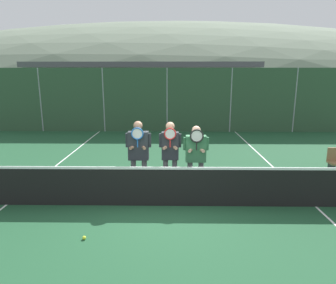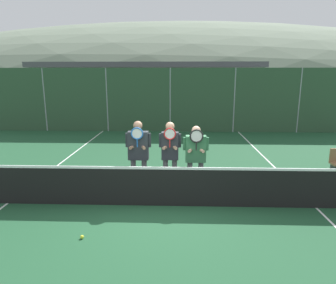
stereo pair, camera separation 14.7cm
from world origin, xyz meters
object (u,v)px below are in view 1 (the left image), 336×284
(player_center_left, at_px, (170,151))
(car_left_of_center, at_px, (140,110))
(tennis_ball_on_court, at_px, (84,238))
(player_center_right, at_px, (196,153))
(car_far_left, at_px, (60,110))
(car_center, at_px, (224,110))
(player_leftmost, at_px, (139,151))
(car_right_of_center, at_px, (314,110))

(player_center_left, bearing_deg, car_left_of_center, 100.19)
(car_left_of_center, distance_m, tennis_ball_on_court, 12.85)
(player_center_right, distance_m, car_far_left, 12.78)
(car_left_of_center, xyz_separation_m, car_center, (5.01, 0.01, 0.03))
(player_leftmost, relative_size, car_right_of_center, 0.40)
(car_far_left, bearing_deg, player_leftmost, -60.80)
(car_center, relative_size, car_right_of_center, 0.99)
(player_leftmost, bearing_deg, tennis_ball_on_court, -109.44)
(car_left_of_center, relative_size, car_right_of_center, 0.92)
(player_center_right, bearing_deg, car_right_of_center, 53.32)
(car_far_left, bearing_deg, tennis_ball_on_court, -68.15)
(player_center_left, height_order, tennis_ball_on_court, player_center_left)
(player_leftmost, bearing_deg, player_center_left, 7.16)
(car_left_of_center, height_order, car_right_of_center, car_right_of_center)
(tennis_ball_on_court, bearing_deg, player_center_right, 45.62)
(car_left_of_center, distance_m, car_center, 5.01)
(car_left_of_center, bearing_deg, car_far_left, -178.94)
(player_center_left, bearing_deg, tennis_ball_on_court, -124.09)
(player_center_left, xyz_separation_m, car_left_of_center, (-1.89, 10.51, -0.22))
(car_right_of_center, bearing_deg, player_leftmost, -131.31)
(player_center_right, height_order, car_right_of_center, car_right_of_center)
(car_far_left, relative_size, tennis_ball_on_court, 61.27)
(car_far_left, bearing_deg, player_center_left, -57.42)
(car_left_of_center, xyz_separation_m, car_right_of_center, (10.21, -0.25, 0.07))
(car_far_left, bearing_deg, car_center, 0.59)
(player_center_right, height_order, car_left_of_center, player_center_right)
(car_center, xyz_separation_m, tennis_ball_on_court, (-4.68, -12.83, -0.85))
(player_center_left, xyz_separation_m, car_far_left, (-6.66, 10.43, -0.19))
(car_far_left, distance_m, tennis_ball_on_court, 13.74)
(car_far_left, distance_m, car_right_of_center, 14.99)
(player_center_left, distance_m, player_center_right, 0.64)
(player_center_left, xyz_separation_m, tennis_ball_on_court, (-1.56, -2.30, -1.04))
(player_center_left, height_order, car_left_of_center, player_center_left)
(car_left_of_center, relative_size, tennis_ball_on_court, 63.06)
(car_center, relative_size, tennis_ball_on_court, 68.20)
(tennis_ball_on_court, bearing_deg, player_center_left, 55.91)
(player_center_left, relative_size, player_center_right, 1.05)
(tennis_ball_on_court, bearing_deg, car_left_of_center, 91.48)
(car_right_of_center, xyz_separation_m, tennis_ball_on_court, (-9.88, -12.57, -0.89))
(player_leftmost, distance_m, car_far_left, 12.06)
(player_center_right, relative_size, car_right_of_center, 0.37)
(car_far_left, xyz_separation_m, car_left_of_center, (4.77, 0.09, -0.03))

